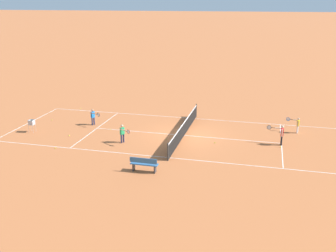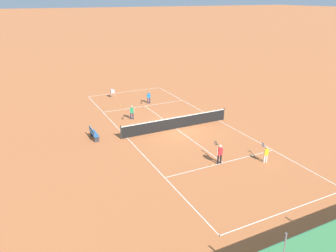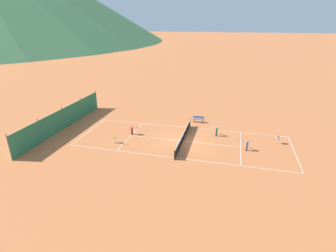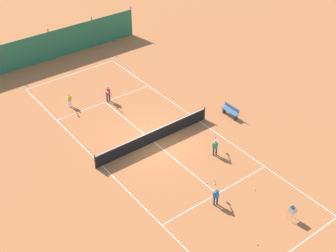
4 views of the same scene
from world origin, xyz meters
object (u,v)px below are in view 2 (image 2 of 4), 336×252
Objects in this scene: tennis_ball_service_box at (121,105)px; ball_hopper at (113,92)px; tennis_ball_near_corner at (157,127)px; tennis_ball_alley_right at (170,91)px; tennis_ball_alley_left at (212,164)px; player_near_baseline at (266,153)px; player_far_service at (220,152)px; tennis_ball_by_net_right at (138,94)px; courtside_bench at (94,133)px; tennis_net at (176,123)px; tennis_ball_mid_court at (97,110)px; player_far_baseline at (149,97)px; tennis_ball_by_net_left at (178,141)px; player_near_service at (132,111)px; tennis_ball_far_corner at (148,109)px.

ball_hopper is at bearing -92.76° from tennis_ball_service_box.
tennis_ball_alley_right is at bearing -122.64° from tennis_ball_near_corner.
tennis_ball_near_corner is at bearing -86.52° from tennis_ball_alley_left.
player_far_service is at bearing -22.49° from player_near_baseline.
tennis_ball_by_net_right is 0.04× the size of courtside_bench.
courtside_bench is at bearing -7.70° from tennis_net.
tennis_ball_alley_left is (3.21, -1.12, -0.61)m from player_near_baseline.
tennis_ball_mid_court is 4.07m from ball_hopper.
player_far_service is (0.28, 6.32, 0.26)m from tennis_net.
tennis_ball_near_corner is at bearing -82.70° from player_far_service.
tennis_ball_near_corner is 1.00× the size of tennis_ball_mid_court.
player_near_baseline is at bearing 157.51° from player_far_service.
player_near_baseline reaches higher than tennis_ball_service_box.
player_near_baseline is 14.51m from player_far_baseline.
tennis_ball_by_net_left is (1.92, 12.77, 0.00)m from tennis_ball_by_net_right.
ball_hopper is at bearing -94.07° from player_near_service.
tennis_ball_near_corner is 10.61m from tennis_ball_alley_right.
player_near_baseline is 18.06m from tennis_ball_by_net_right.
ball_hopper is 0.59× the size of courtside_bench.
tennis_ball_alley_left is 0.07× the size of ball_hopper.
tennis_ball_near_corner is at bearing 116.84° from tennis_ball_mid_court.
player_near_service is 1.01× the size of player_far_baseline.
tennis_net is 6.12× the size of courtside_bench.
player_far_baseline is at bearing -114.60° from tennis_ball_far_corner.
tennis_ball_by_net_right is at bearing -94.09° from player_far_service.
player_near_service is 4.08m from tennis_ball_service_box.
player_far_service is 7.38m from tennis_ball_near_corner.
player_near_baseline is 3.45m from tennis_ball_alley_left.
tennis_ball_alley_left is at bearing 95.26° from tennis_ball_service_box.
player_far_baseline is 13.37m from tennis_ball_alley_left.
tennis_net is 139.09× the size of tennis_ball_near_corner.
ball_hopper is at bearing -84.44° from player_far_service.
player_near_service is 9.42m from tennis_ball_alley_right.
ball_hopper reaches higher than tennis_ball_mid_court.
player_near_baseline is (-2.72, 1.13, -0.12)m from player_far_service.
tennis_ball_far_corner is 1.00× the size of tennis_ball_by_net_left.
tennis_ball_alley_right is 17.06m from tennis_ball_alley_left.
player_near_service is 4.78m from courtside_bench.
tennis_ball_alley_right is at bearing -163.33° from tennis_ball_mid_court.
player_near_service is at bearing -66.21° from player_near_baseline.
tennis_ball_mid_court is at bearing -107.10° from courtside_bench.
tennis_ball_alley_left is (1.41, 13.28, -0.67)m from player_far_baseline.
tennis_ball_far_corner is 5.33m from tennis_ball_by_net_right.
player_near_baseline reaches higher than tennis_ball_alley_right.
tennis_net is at bearing 141.41° from tennis_ball_near_corner.
tennis_ball_alley_left is at bearing 71.97° from tennis_ball_alley_right.
tennis_ball_alley_right is 0.07× the size of ball_hopper.
courtside_bench reaches higher than tennis_ball_alley_left.
player_far_service is at bearing 87.50° from tennis_net.
tennis_ball_far_corner is at bearing 44.80° from tennis_ball_alley_right.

